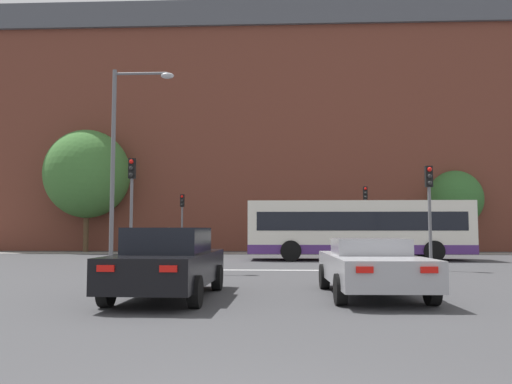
# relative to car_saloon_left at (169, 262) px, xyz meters

# --- Properties ---
(stop_line_strip) EXTENTS (9.13, 0.30, 0.01)m
(stop_line_strip) POSITION_rel_car_saloon_left_xyz_m (2.21, 7.65, -0.79)
(stop_line_strip) COLOR silver
(stop_line_strip) RESTS_ON ground_plane
(far_pavement) EXTENTS (70.14, 2.50, 0.01)m
(far_pavement) POSITION_rel_car_saloon_left_xyz_m (2.21, 20.88, -0.79)
(far_pavement) COLOR gray
(far_pavement) RESTS_ON ground_plane
(brick_civic_building) EXTENTS (46.77, 14.07, 20.71)m
(brick_civic_building) POSITION_rel_car_saloon_left_xyz_m (2.26, 30.46, 8.32)
(brick_civic_building) COLOR brown
(brick_civic_building) RESTS_ON ground_plane
(car_saloon_left) EXTENTS (2.10, 4.73, 1.57)m
(car_saloon_left) POSITION_rel_car_saloon_left_xyz_m (0.00, 0.00, 0.00)
(car_saloon_left) COLOR black
(car_saloon_left) RESTS_ON ground_plane
(car_roadster_right) EXTENTS (2.14, 4.58, 1.31)m
(car_roadster_right) POSITION_rel_car_saloon_left_xyz_m (4.61, 0.48, -0.12)
(car_roadster_right) COLOR #9E9EA3
(car_roadster_right) RESTS_ON ground_plane
(bus_crossing_lead) EXTENTS (10.91, 2.76, 2.92)m
(bus_crossing_lead) POSITION_rel_car_saloon_left_xyz_m (6.47, 14.04, 0.77)
(bus_crossing_lead) COLOR silver
(bus_crossing_lead) RESTS_ON ground_plane
(traffic_light_far_right) EXTENTS (0.26, 0.31, 4.19)m
(traffic_light_far_right) POSITION_rel_car_saloon_left_xyz_m (7.94, 20.01, 2.03)
(traffic_light_far_right) COLOR slate
(traffic_light_far_right) RESTS_ON ground_plane
(traffic_light_far_left) EXTENTS (0.26, 0.31, 3.77)m
(traffic_light_far_left) POSITION_rel_car_saloon_left_xyz_m (-3.65, 20.47, 1.76)
(traffic_light_far_left) COLOR slate
(traffic_light_far_left) RESTS_ON ground_plane
(traffic_light_near_right) EXTENTS (0.26, 0.31, 3.92)m
(traffic_light_near_right) POSITION_rel_car_saloon_left_xyz_m (8.17, 7.72, 1.86)
(traffic_light_near_right) COLOR slate
(traffic_light_near_right) RESTS_ON ground_plane
(traffic_light_near_left) EXTENTS (0.26, 0.31, 4.32)m
(traffic_light_near_left) POSITION_rel_car_saloon_left_xyz_m (-3.27, 8.05, 2.11)
(traffic_light_near_left) COLOR slate
(traffic_light_near_left) RESTS_ON ground_plane
(street_lamp_junction) EXTENTS (2.37, 0.36, 7.62)m
(street_lamp_junction) POSITION_rel_car_saloon_left_xyz_m (-3.36, 7.21, 3.86)
(street_lamp_junction) COLOR slate
(street_lamp_junction) RESTS_ON ground_plane
(pedestrian_waiting) EXTENTS (0.23, 0.41, 1.59)m
(pedestrian_waiting) POSITION_rel_car_saloon_left_xyz_m (-3.62, 21.14, 0.13)
(pedestrian_waiting) COLOR brown
(pedestrian_waiting) RESTS_ON ground_plane
(pedestrian_walking_east) EXTENTS (0.33, 0.45, 1.66)m
(pedestrian_walking_east) POSITION_rel_car_saloon_left_xyz_m (-4.44, 20.18, 0.18)
(pedestrian_walking_east) COLOR #333851
(pedestrian_walking_east) RESTS_ON ground_plane
(tree_by_building) EXTENTS (5.79, 5.79, 8.39)m
(tree_by_building) POSITION_rel_car_saloon_left_xyz_m (-10.66, 22.48, 4.55)
(tree_by_building) COLOR #4C3823
(tree_by_building) RESTS_ON ground_plane
(tree_kerbside) EXTENTS (3.77, 3.77, 5.91)m
(tree_kerbside) POSITION_rel_car_saloon_left_xyz_m (-13.76, 26.01, 3.12)
(tree_kerbside) COLOR #4C3823
(tree_kerbside) RESTS_ON ground_plane
(tree_distant) EXTENTS (3.73, 3.73, 5.57)m
(tree_distant) POSITION_rel_car_saloon_left_xyz_m (14.69, 23.61, 2.81)
(tree_distant) COLOR #4C3823
(tree_distant) RESTS_ON ground_plane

